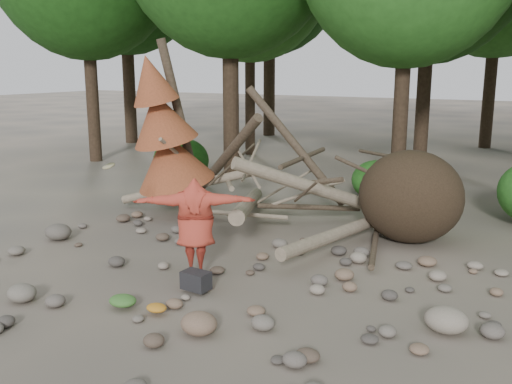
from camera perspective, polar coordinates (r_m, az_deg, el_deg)
The scene contains 13 objects.
ground at distance 9.98m, azimuth -6.36°, elevation -9.27°, with size 120.00×120.00×0.00m, color #514C44.
deadfall_pile at distance 12.55m, azimuth 12.55°, elevation -0.40°, with size 8.55×5.24×3.30m.
dead_conifer at distance 13.93m, azimuth -9.08°, elevation 5.84°, with size 2.06×2.16×4.35m.
bush_left at distance 18.57m, azimuth -7.50°, elevation 3.19°, with size 1.80×1.80×1.44m, color #1D5215.
bush_mid at distance 16.31m, azimuth 11.97°, elevation 1.16°, with size 1.40×1.40×1.12m, color #27681E.
frisbee_thrower at distance 10.08m, azimuth -6.09°, elevation -3.38°, with size 3.29×1.57×1.79m.
backpack at distance 9.63m, azimuth -6.01°, elevation -9.11°, with size 0.45×0.30×0.30m, color black.
cloth_green at distance 9.23m, azimuth -13.17°, elevation -10.82°, with size 0.45×0.37×0.17m, color #396C2B.
cloth_orange at distance 8.94m, azimuth -9.91°, elevation -11.63°, with size 0.33×0.27×0.12m, color #B7751F.
boulder_front_left at distance 9.96m, azimuth -22.37°, elevation -9.32°, with size 0.48×0.43×0.29m, color slate.
boulder_front_right at distance 8.23m, azimuth -5.73°, elevation -12.95°, with size 0.53×0.48×0.32m, color #7B614D.
boulder_mid_right at distance 8.66m, azimuth 18.49°, elevation -12.03°, with size 0.61×0.55×0.37m, color gray.
boulder_mid_left at distance 13.07m, azimuth -19.18°, elevation -3.79°, with size 0.59×0.53×0.35m, color #5A544C.
Camera 1 is at (5.41, -7.53, 3.68)m, focal length 40.00 mm.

